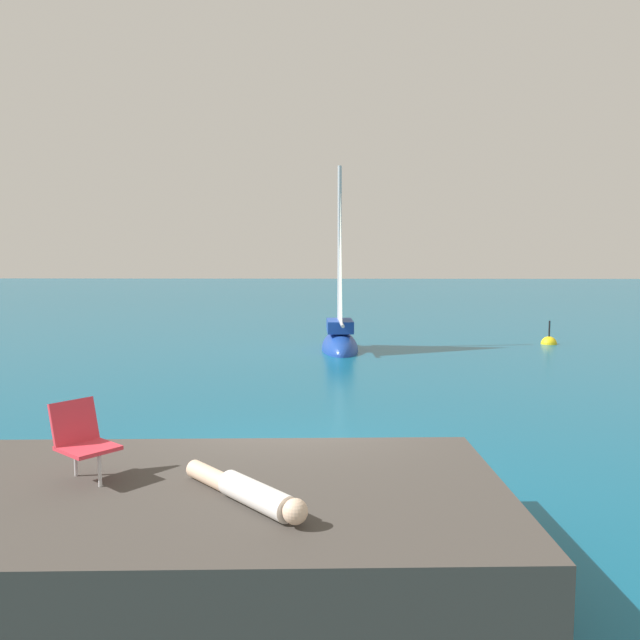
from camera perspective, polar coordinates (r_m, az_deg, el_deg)
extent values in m
plane|color=#0F5675|center=(9.56, -2.84, -13.56)|extent=(160.00, 160.00, 0.00)
cube|color=#423D38|center=(6.75, -10.75, -18.10)|extent=(6.25, 3.60, 0.89)
cube|color=#3D4231|center=(8.43, 8.37, -16.35)|extent=(1.47, 1.23, 1.13)
cube|color=#3F3632|center=(8.95, 10.21, -15.02)|extent=(1.17, 1.13, 0.73)
ellipsoid|color=#193D99|center=(21.52, 1.79, -2.68)|extent=(1.38, 3.61, 1.23)
cube|color=#193D99|center=(21.41, 1.79, -0.53)|extent=(0.92, 1.59, 0.40)
cylinder|color=#B7B7BC|center=(21.62, 1.77, 6.39)|extent=(0.13, 0.13, 5.57)
cylinder|color=#B2B2B7|center=(20.62, 1.91, -0.24)|extent=(0.20, 2.23, 0.11)
pyramid|color=silver|center=(20.99, 1.86, 5.80)|extent=(0.14, 1.78, 4.23)
cylinder|color=white|center=(5.96, -5.74, -15.45)|extent=(0.79, 0.82, 0.24)
cylinder|color=beige|center=(6.56, -9.70, -13.77)|extent=(0.61, 0.63, 0.18)
sphere|color=beige|center=(5.55, -2.25, -16.86)|extent=(0.22, 0.22, 0.22)
cube|color=#E03342|center=(6.90, -20.16, -10.77)|extent=(0.71, 0.70, 0.04)
cube|color=#E03342|center=(7.07, -21.27, -8.54)|extent=(0.42, 0.47, 0.45)
cylinder|color=silver|center=(6.78, -19.23, -12.59)|extent=(0.04, 0.04, 0.35)
cylinder|color=silver|center=(7.17, -21.15, -11.64)|extent=(0.04, 0.04, 0.35)
sphere|color=yellow|center=(24.30, 19.92, -2.05)|extent=(0.56, 0.56, 0.56)
cylinder|color=black|center=(24.23, 19.96, -0.76)|extent=(0.06, 0.06, 0.60)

